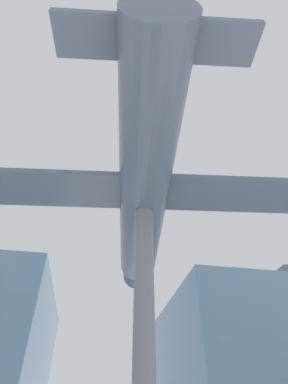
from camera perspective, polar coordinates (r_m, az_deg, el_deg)
glass_pavilion_right at (r=23.88m, az=21.62°, el=-29.88°), size 11.80×12.21×9.65m
support_pylon_central at (r=8.68m, az=0.00°, el=-25.12°), size 0.59×0.59×7.68m
suspended_airplane at (r=11.06m, az=-0.09°, el=-0.96°), size 14.43×13.94×3.31m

